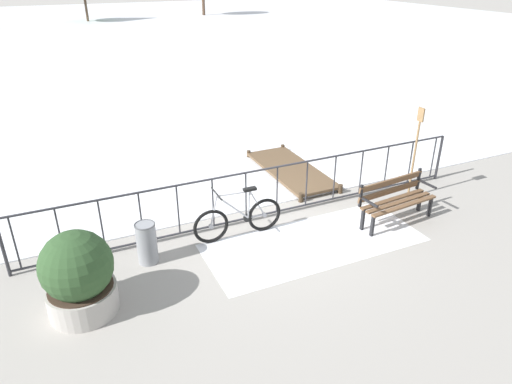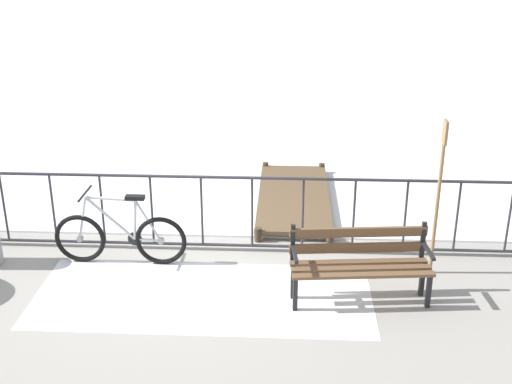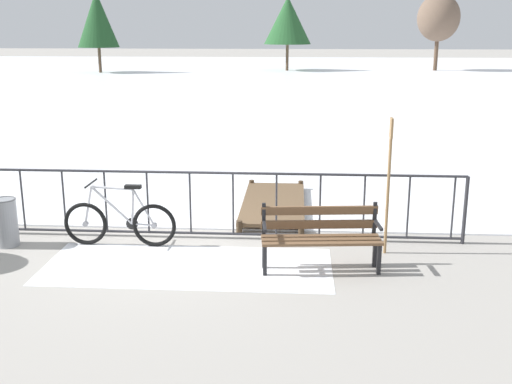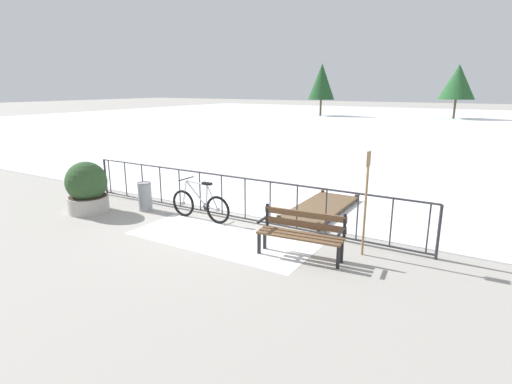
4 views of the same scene
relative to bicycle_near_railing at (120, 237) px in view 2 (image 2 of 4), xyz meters
name	(u,v)px [view 2 (image 2 of 4)]	position (x,y,z in m)	size (l,w,h in m)	color
ground_plane	(179,249)	(0.67, 0.42, -0.37)	(160.00, 160.00, 0.00)	#9E9991
frozen_pond	(263,9)	(0.67, 28.82, -0.35)	(80.00, 56.00, 0.03)	white
snow_patch	(203,296)	(1.15, -0.78, -0.36)	(3.97, 1.64, 0.01)	white
railing_fence	(177,211)	(0.67, 0.42, 0.19)	(9.06, 0.06, 1.07)	#2D2D33
bicycle_near_railing	(120,237)	(0.00, 0.00, 0.00)	(1.71, 0.52, 0.97)	black
park_bench	(360,259)	(2.96, -0.72, 0.14)	(1.64, 0.63, 0.89)	brown
oar_upright	(439,189)	(3.93, -0.06, 0.77)	(0.04, 0.16, 1.98)	#937047
wooden_dock	(294,197)	(2.22, 2.08, -0.25)	(1.10, 2.82, 0.20)	brown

